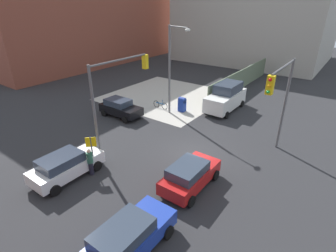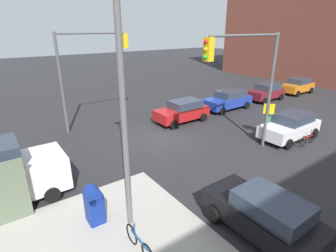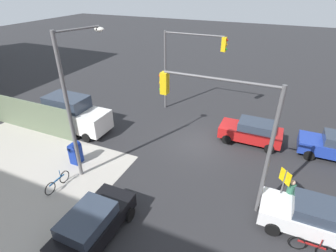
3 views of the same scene
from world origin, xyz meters
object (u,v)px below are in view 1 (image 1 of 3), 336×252
(coupe_red, at_px, (190,175))
(street_lamp_corner, at_px, (172,65))
(coupe_blue, at_px, (128,238))
(sedan_black, at_px, (120,108))
(traffic_signal_se_corner, at_px, (280,94))
(pedestrian_crossing, at_px, (90,162))
(van_white_delivery, at_px, (226,97))
(mailbox_blue, at_px, (182,104))
(bicycle_at_crosswalk, at_px, (56,165))
(traffic_signal_nw_corner, at_px, (117,88))
(smokestack, at_px, (148,14))
(sedan_white, at_px, (66,165))
(bicycle_leaning_on_fence, at_px, (160,105))

(coupe_red, bearing_deg, street_lamp_corner, 40.87)
(coupe_blue, height_order, sedan_black, same)
(traffic_signal_se_corner, relative_size, pedestrian_crossing, 3.63)
(van_white_delivery, bearing_deg, mailbox_blue, 132.53)
(street_lamp_corner, distance_m, bicycle_at_crosswalk, 12.67)
(traffic_signal_nw_corner, bearing_deg, street_lamp_corner, 7.14)
(coupe_red, bearing_deg, traffic_signal_se_corner, -25.12)
(smokestack, xyz_separation_m, traffic_signal_nw_corner, (-33.51, -25.50, -2.84))
(traffic_signal_nw_corner, xyz_separation_m, coupe_blue, (-6.02, -6.50, -3.77))
(sedan_white, bearing_deg, sedan_black, 25.88)
(traffic_signal_nw_corner, bearing_deg, bicycle_at_crosswalk, 160.81)
(traffic_signal_se_corner, bearing_deg, bicycle_at_crosswalk, 131.89)
(smokestack, height_order, sedan_white, smokestack)
(pedestrian_crossing, bearing_deg, traffic_signal_nw_corner, 126.57)
(bicycle_at_crosswalk, bearing_deg, traffic_signal_nw_corner, -19.19)
(traffic_signal_se_corner, bearing_deg, bicycle_leaning_on_fence, 75.68)
(pedestrian_crossing, bearing_deg, bicycle_leaning_on_fence, 131.21)
(mailbox_blue, relative_size, bicycle_leaning_on_fence, 0.82)
(coupe_blue, height_order, coupe_red, same)
(traffic_signal_se_corner, distance_m, street_lamp_corner, 10.25)
(smokestack, height_order, traffic_signal_nw_corner, smokestack)
(bicycle_leaning_on_fence, relative_size, bicycle_at_crosswalk, 1.00)
(smokestack, bearing_deg, street_lamp_corner, -136.57)
(mailbox_blue, distance_m, van_white_delivery, 4.37)
(van_white_delivery, bearing_deg, bicycle_leaning_on_fence, 123.23)
(coupe_blue, height_order, bicycle_leaning_on_fence, coupe_blue)
(van_white_delivery, xyz_separation_m, bicycle_leaning_on_fence, (-3.53, 5.40, -0.93))
(mailbox_blue, height_order, bicycle_at_crosswalk, mailbox_blue)
(traffic_signal_nw_corner, height_order, mailbox_blue, traffic_signal_nw_corner)
(traffic_signal_se_corner, distance_m, bicycle_at_crosswalk, 14.73)
(mailbox_blue, height_order, van_white_delivery, van_white_delivery)
(mailbox_blue, relative_size, sedan_white, 0.33)
(smokestack, distance_m, street_lamp_corner, 35.82)
(traffic_signal_se_corner, bearing_deg, pedestrian_crossing, 135.39)
(traffic_signal_se_corner, distance_m, coupe_blue, 12.01)
(sedan_white, xyz_separation_m, coupe_blue, (-1.65, -6.76, 0.00))
(street_lamp_corner, relative_size, coupe_blue, 1.79)
(traffic_signal_se_corner, bearing_deg, street_lamp_corner, 76.06)
(coupe_blue, xyz_separation_m, pedestrian_crossing, (2.71, 5.80, 0.09))
(van_white_delivery, relative_size, pedestrian_crossing, 3.01)
(traffic_signal_nw_corner, distance_m, coupe_red, 7.34)
(traffic_signal_nw_corner, bearing_deg, van_white_delivery, -13.07)
(smokestack, distance_m, coupe_blue, 51.28)
(smokestack, height_order, traffic_signal_se_corner, smokestack)
(traffic_signal_se_corner, bearing_deg, van_white_delivery, 44.01)
(sedan_black, bearing_deg, sedan_white, -154.12)
(coupe_red, bearing_deg, bicycle_leaning_on_fence, 45.35)
(traffic_signal_nw_corner, bearing_deg, mailbox_blue, 3.29)
(bicycle_leaning_on_fence, bearing_deg, sedan_white, -168.96)
(smokestack, xyz_separation_m, coupe_red, (-34.26, -31.75, -6.62))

